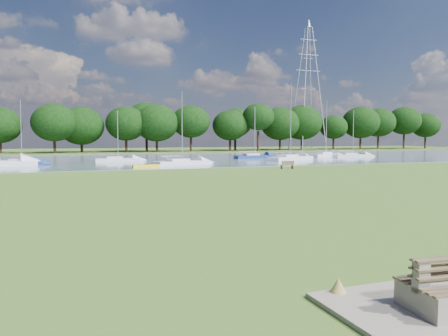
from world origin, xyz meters
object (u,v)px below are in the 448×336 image
object	(u,v)px
sailboat_3	(22,161)
sailboat_6	(290,157)
riverbank_bench	(287,165)
sailboat_1	(352,155)
sailboat_2	(254,155)
sailboat_4	(326,154)
sailboat_9	(182,161)
sailboat_8	(118,159)
pylon	(308,70)
kayak	(146,166)

from	to	relation	value
sailboat_3	sailboat_6	size ratio (longest dim) A/B	0.71
riverbank_bench	sailboat_1	xyz separation A→B (m)	(21.42, 18.61, 0.04)
sailboat_2	sailboat_4	world-z (taller)	sailboat_4
sailboat_9	riverbank_bench	bearing A→B (deg)	-63.38
sailboat_4	sailboat_1	bearing A→B (deg)	-52.31
sailboat_2	sailboat_9	size ratio (longest dim) A/B	0.92
sailboat_3	sailboat_8	size ratio (longest dim) A/B	1.12
sailboat_6	sailboat_9	size ratio (longest dim) A/B	1.25
sailboat_4	sailboat_9	bearing A→B (deg)	-177.57
pylon	sailboat_3	world-z (taller)	pylon
kayak	sailboat_1	xyz separation A→B (m)	(34.07, 12.06, 0.26)
sailboat_4	sailboat_8	distance (m)	32.22
kayak	sailboat_4	distance (m)	33.72
riverbank_bench	sailboat_8	bearing A→B (deg)	130.68
sailboat_2	sailboat_8	xyz separation A→B (m)	(-19.52, -1.66, -0.05)
riverbank_bench	sailboat_1	size ratio (longest dim) A/B	0.19
sailboat_6	sailboat_1	bearing A→B (deg)	-3.65
pylon	sailboat_1	size ratio (longest dim) A/B	4.18
kayak	sailboat_8	bearing A→B (deg)	93.84
pylon	sailboat_3	size ratio (longest dim) A/B	4.20
kayak	sailboat_4	xyz separation A→B (m)	(30.61, 14.14, 0.32)
sailboat_2	sailboat_9	bearing A→B (deg)	-144.24
sailboat_8	sailboat_9	xyz separation A→B (m)	(5.94, -8.95, 0.03)
pylon	sailboat_2	distance (m)	46.29
kayak	sailboat_2	xyz separation A→B (m)	(18.01, 13.29, 0.30)
riverbank_bench	sailboat_2	bearing A→B (deg)	77.66
riverbank_bench	sailboat_6	world-z (taller)	sailboat_6
sailboat_1	riverbank_bench	bearing A→B (deg)	-129.03
kayak	sailboat_3	distance (m)	15.06
sailboat_1	sailboat_6	bearing A→B (deg)	-150.09
sailboat_2	sailboat_3	size ratio (longest dim) A/B	1.04
sailboat_1	sailboat_6	size ratio (longest dim) A/B	0.71
riverbank_bench	kayak	xyz separation A→B (m)	(-12.65, 6.55, -0.22)
sailboat_8	sailboat_9	size ratio (longest dim) A/B	0.79
sailboat_3	sailboat_8	xyz separation A→B (m)	(10.76, 2.88, -0.02)
sailboat_3	sailboat_4	xyz separation A→B (m)	(42.87, 5.40, 0.05)
sailboat_3	sailboat_8	world-z (taller)	sailboat_3
riverbank_bench	sailboat_9	distance (m)	12.36
pylon	sailboat_4	distance (m)	39.26
sailboat_2	kayak	bearing A→B (deg)	-145.82
riverbank_bench	sailboat_3	bearing A→B (deg)	151.23
kayak	pylon	size ratio (longest dim) A/B	0.09
sailboat_2	sailboat_3	world-z (taller)	sailboat_2
sailboat_8	sailboat_1	bearing A→B (deg)	3.60
sailboat_9	sailboat_1	bearing A→B (deg)	2.50
sailboat_2	sailboat_9	distance (m)	17.23
sailboat_6	sailboat_4	bearing A→B (deg)	11.07
sailboat_3	sailboat_6	xyz separation A→B (m)	(32.71, -1.63, 0.07)
pylon	sailboat_4	size ratio (longest dim) A/B	3.39
sailboat_4	sailboat_8	size ratio (longest dim) A/B	1.38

